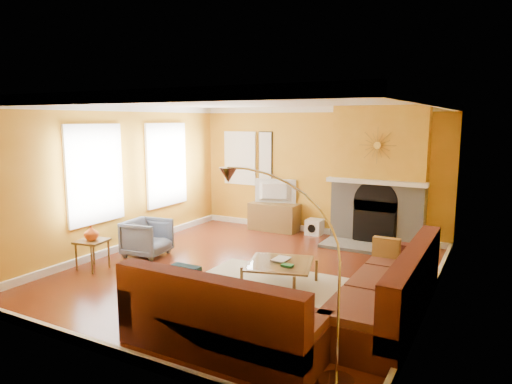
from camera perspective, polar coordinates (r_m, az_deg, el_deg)
The scene contains 27 objects.
floor at distance 7.45m, azimuth -0.94°, elevation -10.08°, with size 5.50×6.00×0.02m, color maroon.
ceiling at distance 7.05m, azimuth -1.00°, elevation 11.30°, with size 5.50×6.00×0.02m, color white.
wall_back at distance 9.83m, azimuth 7.75°, elevation 2.65°, with size 5.50×0.02×2.70m, color gold.
wall_front at distance 4.80m, azimuth -19.11°, elevation -4.51°, with size 5.50×0.02×2.70m, color gold.
wall_left at distance 8.81m, azimuth -16.77°, elevation 1.61°, with size 0.02×6.00×2.70m, color gold.
wall_right at distance 6.26m, azimuth 21.58°, elevation -1.56°, with size 0.02×6.00×2.70m, color gold.
baseboard at distance 7.43m, azimuth -0.94°, elevation -9.57°, with size 5.50×6.00×0.12m, color white, non-canonical shape.
crown_molding at distance 7.05m, azimuth -0.99°, elevation 10.73°, with size 5.50×6.00×0.12m, color white, non-canonical shape.
window_left_near at distance 9.72m, azimuth -11.19°, elevation 3.37°, with size 0.06×1.22×1.72m, color white.
window_left_far at distance 8.36m, azimuth -19.55°, elevation 2.12°, with size 0.06×1.22×1.72m, color white.
window_back at distance 10.59m, azimuth -1.99°, elevation 4.27°, with size 0.82×0.06×1.22m, color white.
wall_art at distance 10.28m, azimuth 1.17°, elevation 4.41°, with size 0.34×0.04×1.14m, color white.
fireplace at distance 9.24m, azimuth 15.12°, elevation 2.00°, with size 1.80×0.40×2.70m, color #989690, non-canonical shape.
mantel at distance 9.02m, azimuth 14.73°, elevation 1.21°, with size 1.92×0.22×0.08m, color white.
hearth at distance 8.97m, azimuth 13.93°, elevation -6.77°, with size 1.80×0.70×0.06m, color #989690.
sunburst at distance 8.96m, azimuth 14.93°, elevation 5.66°, with size 0.70×0.04×0.70m, color olive, non-canonical shape.
rug at distance 6.83m, azimuth 1.74°, elevation -11.76°, with size 2.40×1.80×0.02m, color beige.
sectional_sofa at distance 5.94m, azimuth 5.67°, elevation -10.49°, with size 2.86×3.49×0.90m, color #57241B, non-canonical shape.
coffee_table at distance 6.84m, azimuth 3.00°, elevation -10.19°, with size 0.92×0.92×0.36m, color white, non-canonical shape.
media_console at distance 10.13m, azimuth 2.30°, elevation -3.10°, with size 1.10×0.49×0.60m, color brown.
tv at distance 10.02m, azimuth 2.32°, elevation 0.06°, with size 0.92×0.12×0.53m, color black.
subwoofer at distance 9.84m, azimuth 7.33°, elevation -4.36°, with size 0.33×0.33×0.33m, color white.
armchair at distance 8.47m, azimuth -13.45°, elevation -5.58°, with size 0.70×0.73×0.66m, color slate.
side_table at distance 8.00m, azimuth -19.74°, elevation -7.37°, with size 0.45×0.45×0.49m, color brown, non-canonical shape.
vase at distance 7.90m, azimuth -19.88°, elevation -4.81°, with size 0.23×0.23×0.25m, color #E35C1A.
book at distance 6.91m, azimuth 2.31°, elevation -8.26°, with size 0.22×0.30×0.03m, color white.
arc_lamp at distance 4.39m, azimuth 3.66°, elevation -10.26°, with size 1.26×0.36×1.96m, color silver, non-canonical shape.
Camera 1 is at (3.49, -6.12, 2.43)m, focal length 32.00 mm.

